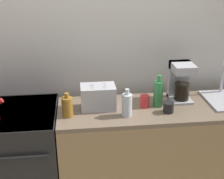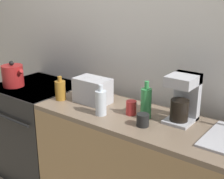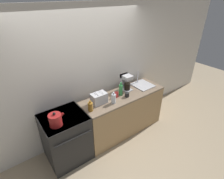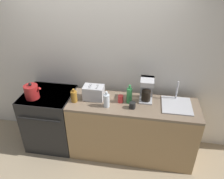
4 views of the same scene
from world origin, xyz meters
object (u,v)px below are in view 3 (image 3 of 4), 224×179
cup_black (127,95)px  stove (66,137)px  bottle_amber (90,107)px  coffee_maker (126,82)px  cup_red (116,95)px  bottle_clear (114,98)px  bottle_green (121,90)px  toaster (99,98)px  kettle (55,120)px

cup_black → stove: bearing=173.3°
stove → bottle_amber: (0.46, -0.12, 0.53)m
coffee_maker → cup_red: 0.38m
stove → cup_black: 1.37m
bottle_amber → bottle_clear: size_ratio=0.87×
bottle_green → bottle_clear: 0.32m
stove → bottle_amber: bearing=-15.1°
toaster → coffee_maker: coffee_maker is taller
stove → kettle: bearing=-139.7°
cup_black → cup_red: bearing=145.8°
kettle → cup_red: bearing=4.6°
bottle_green → cup_red: (-0.12, -0.01, -0.06)m
coffee_maker → bottle_amber: 1.01m
bottle_clear → toaster: bearing=143.5°
cup_black → bottle_amber: bearing=178.3°
bottle_amber → bottle_green: bearing=7.9°
toaster → bottle_amber: 0.28m
kettle → bottle_amber: 0.62m
bottle_green → bottle_amber: bottle_green is taller
kettle → bottle_amber: size_ratio=1.24×
kettle → bottle_clear: (1.08, -0.03, -0.01)m
toaster → bottle_amber: (-0.25, -0.11, -0.02)m
toaster → bottle_clear: bottle_clear is taller
bottle_clear → cup_black: bottle_clear is taller
coffee_maker → bottle_green: coffee_maker is taller
toaster → bottle_green: bearing=-1.2°
stove → coffee_maker: size_ratio=2.76×
bottle_green → bottle_clear: bottle_green is taller
bottle_clear → bottle_amber: bearing=174.6°
stove → bottle_amber: bottle_amber is taller
kettle → bottle_green: size_ratio=0.90×
stove → bottle_clear: size_ratio=4.05×
cup_red → bottle_clear: bearing=-141.7°
coffee_maker → bottle_amber: size_ratio=1.68×
bottle_clear → cup_black: size_ratio=2.65×
kettle → bottle_green: bottle_green is taller
kettle → cup_black: kettle is taller
bottle_green → bottle_amber: bearing=-172.1°
kettle → cup_black: 1.43m
bottle_green → bottle_amber: (-0.75, -0.10, -0.03)m
bottle_clear → cup_black: 0.35m
kettle → coffee_maker: 1.61m
bottle_clear → cup_red: size_ratio=2.19×
stove → toaster: 0.90m
kettle → cup_red: 1.26m
stove → cup_red: 1.21m
cup_red → bottle_amber: bearing=-171.7°
coffee_maker → bottle_clear: size_ratio=1.47×
bottle_green → cup_red: bottle_green is taller
kettle → bottle_green: 1.37m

